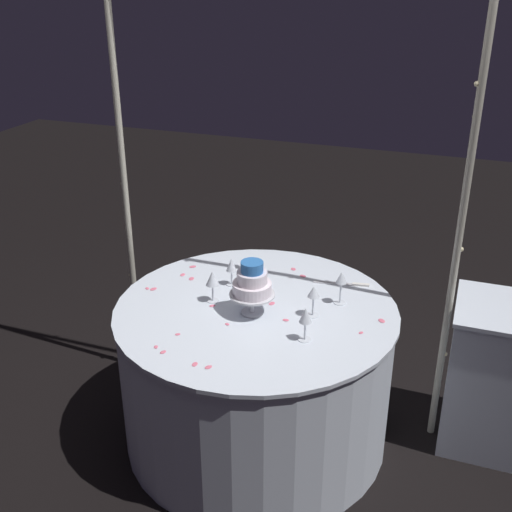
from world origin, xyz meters
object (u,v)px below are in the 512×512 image
(decorative_arch, at_px, (279,155))
(tiered_cake, at_px, (252,284))
(main_table, at_px, (256,373))
(wine_glass_3, at_px, (341,280))
(wine_glass_4, at_px, (305,317))
(wine_glass_2, at_px, (212,280))
(side_table, at_px, (496,376))
(wine_glass_1, at_px, (231,266))
(wine_glass_0, at_px, (313,294))
(cake_knife, at_px, (345,284))

(decorative_arch, distance_m, tiered_cake, 0.65)
(main_table, relative_size, wine_glass_3, 8.08)
(main_table, height_order, wine_glass_4, wine_glass_4)
(decorative_arch, distance_m, wine_glass_4, 0.84)
(wine_glass_3, height_order, wine_glass_4, wine_glass_3)
(main_table, relative_size, wine_glass_2, 8.55)
(main_table, relative_size, side_table, 1.76)
(decorative_arch, distance_m, wine_glass_1, 0.63)
(wine_glass_4, bearing_deg, wine_glass_3, 79.42)
(tiered_cake, bearing_deg, wine_glass_0, 15.16)
(tiered_cake, distance_m, cake_knife, 0.60)
(decorative_arch, bearing_deg, wine_glass_0, -47.72)
(decorative_arch, relative_size, tiered_cake, 8.35)
(cake_knife, bearing_deg, wine_glass_1, -160.24)
(tiered_cake, bearing_deg, main_table, 89.41)
(decorative_arch, relative_size, cake_knife, 7.80)
(wine_glass_1, xyz_separation_m, cake_knife, (0.56, 0.20, -0.10))
(wine_glass_3, bearing_deg, tiered_cake, -147.50)
(tiered_cake, bearing_deg, wine_glass_1, 129.82)
(wine_glass_0, distance_m, wine_glass_2, 0.51)
(wine_glass_1, bearing_deg, tiered_cake, -50.18)
(decorative_arch, xyz_separation_m, cake_knife, (0.36, 0.06, -0.68))
(decorative_arch, distance_m, side_table, 1.58)
(wine_glass_1, bearing_deg, wine_glass_4, -37.48)
(wine_glass_0, relative_size, cake_knife, 0.54)
(wine_glass_1, bearing_deg, main_table, -42.85)
(wine_glass_4, bearing_deg, cake_knife, 84.97)
(cake_knife, bearing_deg, tiered_cake, -128.70)
(decorative_arch, distance_m, cake_knife, 0.77)
(wine_glass_1, xyz_separation_m, wine_glass_4, (0.51, -0.39, 0.01))
(main_table, relative_size, tiered_cake, 5.11)
(wine_glass_1, relative_size, wine_glass_4, 0.91)
(decorative_arch, height_order, wine_glass_3, decorative_arch)
(tiered_cake, distance_m, wine_glass_2, 0.23)
(main_table, relative_size, wine_glass_0, 8.89)
(main_table, bearing_deg, wine_glass_3, 26.21)
(wine_glass_0, bearing_deg, main_table, -175.63)
(tiered_cake, relative_size, wine_glass_1, 1.83)
(side_table, bearing_deg, wine_glass_2, -164.43)
(wine_glass_1, bearing_deg, side_table, 7.83)
(side_table, xyz_separation_m, wine_glass_1, (-1.38, -0.19, 0.48))
(decorative_arch, height_order, wine_glass_2, decorative_arch)
(side_table, xyz_separation_m, wine_glass_2, (-1.40, -0.39, 0.50))
(main_table, bearing_deg, decorative_arch, 89.83)
(main_table, bearing_deg, side_table, 17.97)
(wine_glass_4, distance_m, cake_knife, 0.61)
(wine_glass_0, relative_size, wine_glass_4, 0.95)
(wine_glass_0, bearing_deg, wine_glass_1, 160.91)
(wine_glass_0, relative_size, wine_glass_1, 1.05)
(wine_glass_3, xyz_separation_m, wine_glass_4, (-0.07, -0.39, -0.01))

